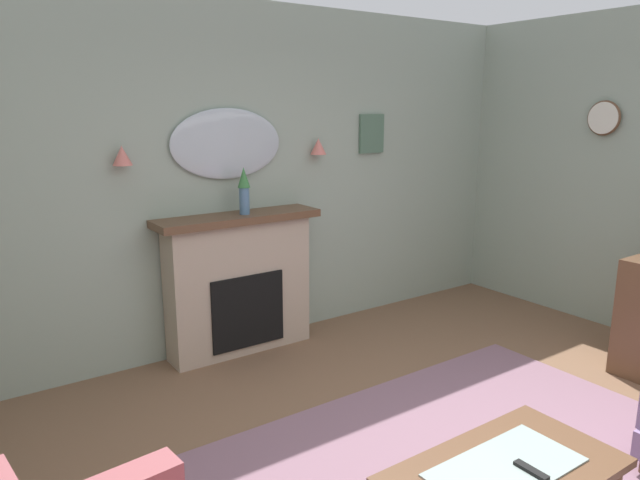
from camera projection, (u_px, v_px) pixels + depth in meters
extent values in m
cube|color=#93A393|center=(249.00, 178.00, 4.91)|extent=(6.66, 0.10, 2.83)
cube|color=tan|center=(239.00, 287.00, 4.81)|extent=(1.20, 0.28, 1.10)
cube|color=black|center=(246.00, 310.00, 4.77)|extent=(0.64, 0.12, 0.60)
cube|color=brown|center=(238.00, 218.00, 4.66)|extent=(1.36, 0.36, 0.06)
cylinder|color=#4C7093|center=(244.00, 201.00, 4.64)|extent=(0.08, 0.08, 0.21)
cone|color=#38753D|center=(244.00, 177.00, 4.60)|extent=(0.10, 0.10, 0.16)
ellipsoid|color=#B2BCC6|center=(227.00, 144.00, 4.65)|extent=(0.96, 0.06, 0.56)
cone|color=#D17066|center=(122.00, 156.00, 4.15)|extent=(0.14, 0.14, 0.14)
cone|color=#D17066|center=(318.00, 146.00, 5.10)|extent=(0.14, 0.14, 0.14)
cylinder|color=silver|center=(604.00, 118.00, 5.19)|extent=(0.04, 0.28, 0.28)
torus|color=brown|center=(604.00, 118.00, 5.19)|extent=(0.03, 0.31, 0.31)
cube|color=#4C6B56|center=(372.00, 134.00, 5.49)|extent=(0.28, 0.03, 0.36)
cube|color=brown|center=(505.00, 472.00, 2.59)|extent=(1.10, 0.60, 0.04)
cube|color=#8C9E99|center=(506.00, 467.00, 2.58)|extent=(0.72, 0.36, 0.01)
cylinder|color=brown|center=(524.00, 454.00, 3.10)|extent=(0.06, 0.06, 0.40)
cube|color=black|center=(531.00, 471.00, 2.54)|extent=(0.04, 0.16, 0.02)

